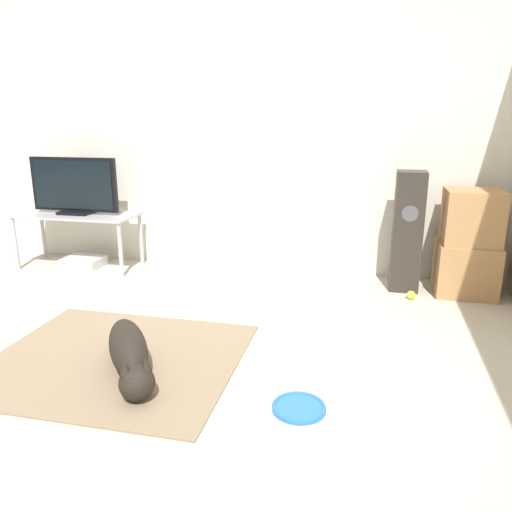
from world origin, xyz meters
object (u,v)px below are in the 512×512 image
at_px(tv, 74,187).
at_px(game_console, 83,262).
at_px(cardboard_box_upper, 472,217).
at_px(tennis_ball_near_speaker, 411,295).
at_px(frisbee, 299,407).
at_px(tennis_ball_by_boxes, 394,285).
at_px(tv_stand, 77,220).
at_px(cardboard_box_lower, 465,268).
at_px(dog, 129,353).
at_px(floor_speaker, 407,232).

distance_m(tv, game_console, 0.70).
height_order(cardboard_box_upper, tennis_ball_near_speaker, cardboard_box_upper).
relative_size(cardboard_box_upper, tennis_ball_near_speaker, 6.27).
xyz_separation_m(frisbee, tennis_ball_by_boxes, (0.51, 1.89, 0.02)).
height_order(frisbee, tv_stand, tv_stand).
height_order(tv, game_console, tv).
relative_size(cardboard_box_lower, tennis_ball_by_boxes, 6.81).
xyz_separation_m(dog, cardboard_box_lower, (1.99, 1.77, 0.08)).
bearing_deg(dog, floor_speaker, 49.15).
height_order(dog, tennis_ball_by_boxes, dog).
distance_m(tv_stand, tennis_ball_near_speaker, 2.98).
distance_m(cardboard_box_lower, game_console, 3.34).
relative_size(tv, tennis_ball_by_boxes, 12.56).
bearing_deg(tennis_ball_near_speaker, tv_stand, 175.90).
height_order(tv_stand, tennis_ball_near_speaker, tv_stand).
distance_m(frisbee, cardboard_box_lower, 2.19).
bearing_deg(game_console, tv, 160.87).
bearing_deg(cardboard_box_lower, tv, -179.64).
height_order(cardboard_box_lower, tv, tv).
relative_size(cardboard_box_lower, tennis_ball_near_speaker, 6.81).
bearing_deg(tennis_ball_near_speaker, tennis_ball_by_boxes, 119.24).
xyz_separation_m(frisbee, cardboard_box_upper, (1.04, 1.91, 0.60)).
relative_size(floor_speaker, tennis_ball_by_boxes, 14.45).
distance_m(dog, floor_speaker, 2.37).
bearing_deg(floor_speaker, dog, -130.85).
bearing_deg(game_console, floor_speaker, 0.57).
bearing_deg(dog, tennis_ball_by_boxes, 50.00).
height_order(cardboard_box_lower, tennis_ball_by_boxes, cardboard_box_lower).
distance_m(floor_speaker, game_console, 2.91).
height_order(dog, tv, tv).
xyz_separation_m(frisbee, tennis_ball_near_speaker, (0.63, 1.68, 0.02)).
bearing_deg(tennis_ball_by_boxes, tennis_ball_near_speaker, -60.76).
xyz_separation_m(dog, tv, (-1.37, 1.75, 0.62)).
xyz_separation_m(dog, tennis_ball_near_speaker, (1.58, 1.54, -0.09)).
height_order(dog, cardboard_box_upper, cardboard_box_upper).
bearing_deg(frisbee, dog, 171.40).
bearing_deg(cardboard_box_upper, frisbee, -118.67).
bearing_deg(cardboard_box_lower, dog, -138.35).
bearing_deg(tennis_ball_by_boxes, game_console, -179.95).
xyz_separation_m(cardboard_box_lower, tv_stand, (-3.36, -0.02, 0.24)).
bearing_deg(tv, game_console, -19.13).
distance_m(tennis_ball_by_boxes, game_console, 2.81).
distance_m(cardboard_box_upper, game_console, 3.38).
bearing_deg(tv, tennis_ball_near_speaker, -4.15).
distance_m(frisbee, game_console, 2.97).
bearing_deg(cardboard_box_lower, floor_speaker, -179.88).
relative_size(tennis_ball_near_speaker, game_console, 0.19).
height_order(tv_stand, tennis_ball_by_boxes, tv_stand).
bearing_deg(cardboard_box_lower, frisbee, -118.56).
bearing_deg(cardboard_box_lower, cardboard_box_upper, -67.87).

